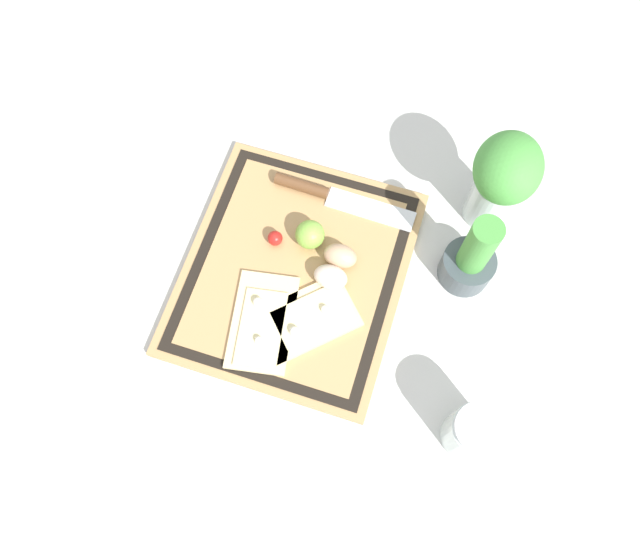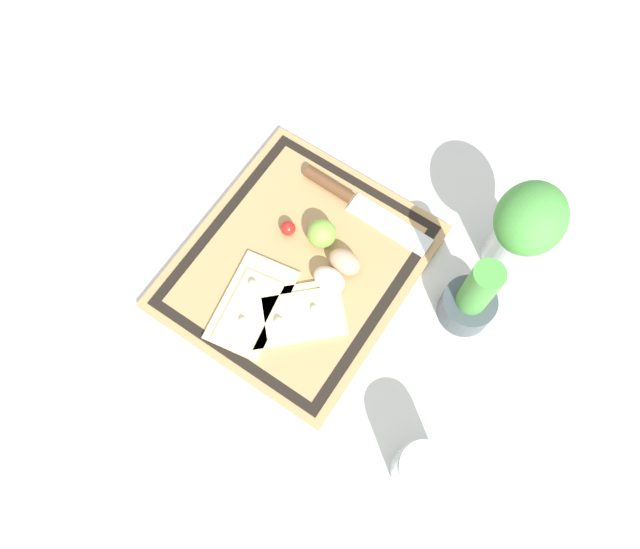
# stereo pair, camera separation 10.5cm
# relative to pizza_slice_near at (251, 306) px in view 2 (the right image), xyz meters

# --- Properties ---
(ground_plane) EXTENTS (6.00, 6.00, 0.00)m
(ground_plane) POSITION_rel_pizza_slice_near_xyz_m (-0.11, 0.02, -0.02)
(ground_plane) COLOR silver
(cutting_board) EXTENTS (0.43, 0.37, 0.02)m
(cutting_board) POSITION_rel_pizza_slice_near_xyz_m (-0.11, 0.02, -0.01)
(cutting_board) COLOR tan
(cutting_board) RESTS_ON ground_plane
(pizza_slice_near) EXTENTS (0.19, 0.13, 0.02)m
(pizza_slice_near) POSITION_rel_pizza_slice_near_xyz_m (0.00, 0.00, 0.00)
(pizza_slice_near) COLOR beige
(pizza_slice_near) RESTS_ON cutting_board
(pizza_slice_far) EXTENTS (0.19, 0.19, 0.02)m
(pizza_slice_far) POSITION_rel_pizza_slice_near_xyz_m (-0.03, 0.07, 0.00)
(pizza_slice_far) COLOR beige
(pizza_slice_far) RESTS_ON cutting_board
(knife) EXTENTS (0.04, 0.26, 0.02)m
(knife) POSITION_rel_pizza_slice_near_xyz_m (-0.26, 0.02, 0.00)
(knife) COLOR silver
(knife) RESTS_ON cutting_board
(egg_brown) EXTENTS (0.04, 0.06, 0.04)m
(egg_brown) POSITION_rel_pizza_slice_near_xyz_m (-0.15, 0.09, 0.02)
(egg_brown) COLOR tan
(egg_brown) RESTS_ON cutting_board
(egg_pink) EXTENTS (0.04, 0.06, 0.04)m
(egg_pink) POSITION_rel_pizza_slice_near_xyz_m (-0.11, 0.09, 0.02)
(egg_pink) COLOR beige
(egg_pink) RESTS_ON cutting_board
(lime) EXTENTS (0.05, 0.05, 0.05)m
(lime) POSITION_rel_pizza_slice_near_xyz_m (-0.17, 0.03, 0.02)
(lime) COLOR #7FB742
(lime) RESTS_ON cutting_board
(cherry_tomato_red) EXTENTS (0.03, 0.03, 0.03)m
(cherry_tomato_red) POSITION_rel_pizza_slice_near_xyz_m (-0.15, -0.03, 0.01)
(cherry_tomato_red) COLOR red
(cherry_tomato_red) RESTS_ON cutting_board
(herb_pot) EXTENTS (0.09, 0.09, 0.18)m
(herb_pot) POSITION_rel_pizza_slice_near_xyz_m (-0.20, 0.30, 0.04)
(herb_pot) COLOR #3D474C
(herb_pot) RESTS_ON ground_plane
(sauce_jar) EXTENTS (0.08, 0.08, 0.11)m
(sauce_jar) POSITION_rel_pizza_slice_near_xyz_m (0.07, 0.37, 0.02)
(sauce_jar) COLOR silver
(sauce_jar) RESTS_ON ground_plane
(herb_glass) EXTENTS (0.13, 0.11, 0.21)m
(herb_glass) POSITION_rel_pizza_slice_near_xyz_m (-0.33, 0.31, 0.10)
(herb_glass) COLOR silver
(herb_glass) RESTS_ON ground_plane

